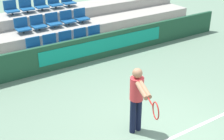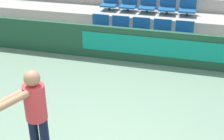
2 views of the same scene
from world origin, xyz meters
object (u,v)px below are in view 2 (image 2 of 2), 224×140
object	(u,v)px
stadium_chair_1	(119,27)
stadium_chair_8	(167,6)
stadium_chair_7	(148,5)
tennis_player	(32,113)
stadium_chair_0	(99,26)
stadium_chair_3	(162,31)
stadium_chair_4	(184,33)
stadium_chair_6	(128,4)
stadium_chair_5	(110,2)
stadium_chair_9	(188,8)
stadium_chair_2	(140,29)

from	to	relation	value
stadium_chair_1	stadium_chair_8	world-z (taller)	stadium_chair_8
stadium_chair_7	tennis_player	size ratio (longest dim) A/B	0.32
stadium_chair_0	stadium_chair_3	world-z (taller)	same
stadium_chair_4	stadium_chair_7	bearing A→B (deg)	136.19
stadium_chair_1	stadium_chair_6	size ratio (longest dim) A/B	1.00
stadium_chair_5	stadium_chair_3	bearing A→B (deg)	-32.60
stadium_chair_3	stadium_chair_4	world-z (taller)	same
stadium_chair_3	stadium_chair_7	distance (m)	1.30
stadium_chair_6	stadium_chair_7	world-z (taller)	same
stadium_chair_4	stadium_chair_1	bearing A→B (deg)	180.00
stadium_chair_0	stadium_chair_4	size ratio (longest dim) A/B	1.00
stadium_chair_3	stadium_chair_7	world-z (taller)	stadium_chair_7
stadium_chair_1	stadium_chair_9	size ratio (longest dim) A/B	1.00
stadium_chair_2	stadium_chair_8	distance (m)	1.30
stadium_chair_4	stadium_chair_9	distance (m)	1.16
stadium_chair_3	stadium_chair_5	bearing A→B (deg)	147.40
stadium_chair_0	stadium_chair_3	xyz separation A→B (m)	(1.72, 0.00, 0.00)
stadium_chair_5	stadium_chair_2	bearing A→B (deg)	-43.81
stadium_chair_2	tennis_player	xyz separation A→B (m)	(-0.61, -4.78, 0.36)
stadium_chair_5	stadium_chair_9	size ratio (longest dim) A/B	1.00
stadium_chair_1	stadium_chair_6	bearing A→B (deg)	90.00
stadium_chair_5	stadium_chair_7	size ratio (longest dim) A/B	1.00
stadium_chair_2	stadium_chair_9	xyz separation A→B (m)	(1.14, 1.10, 0.38)
stadium_chair_1	stadium_chair_6	xyz separation A→B (m)	(0.00, 1.10, 0.38)
stadium_chair_6	tennis_player	size ratio (longest dim) A/B	0.32
stadium_chair_6	stadium_chair_7	bearing A→B (deg)	0.00
stadium_chair_5	tennis_player	size ratio (longest dim) A/B	0.32
stadium_chair_7	stadium_chair_1	bearing A→B (deg)	-117.53
stadium_chair_6	stadium_chair_3	bearing A→B (deg)	-43.81
stadium_chair_8	tennis_player	xyz separation A→B (m)	(-1.18, -5.88, -0.02)
stadium_chair_4	tennis_player	xyz separation A→B (m)	(-1.75, -4.78, 0.36)
stadium_chair_5	stadium_chair_6	bearing A→B (deg)	0.00
stadium_chair_6	tennis_player	distance (m)	5.88
stadium_chair_0	stadium_chair_6	size ratio (longest dim) A/B	1.00
stadium_chair_1	stadium_chair_4	xyz separation A→B (m)	(1.72, 0.00, 0.00)
stadium_chair_4	stadium_chair_5	distance (m)	2.57
stadium_chair_5	stadium_chair_9	world-z (taller)	same
stadium_chair_9	stadium_chair_0	bearing A→B (deg)	-154.37
stadium_chair_5	stadium_chair_7	world-z (taller)	same
stadium_chair_6	stadium_chair_9	world-z (taller)	same
stadium_chair_5	tennis_player	distance (m)	5.90
stadium_chair_1	stadium_chair_9	bearing A→B (deg)	32.60
tennis_player	stadium_chair_7	bearing A→B (deg)	105.40
stadium_chair_4	stadium_chair_6	distance (m)	2.07
stadium_chair_5	stadium_chair_9	bearing A→B (deg)	0.00
stadium_chair_6	stadium_chair_8	bearing A→B (deg)	0.00
stadium_chair_1	stadium_chair_7	size ratio (longest dim) A/B	1.00
stadium_chair_2	stadium_chair_7	distance (m)	1.16
stadium_chair_4	stadium_chair_3	bearing A→B (deg)	180.00
stadium_chair_1	tennis_player	world-z (taller)	tennis_player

